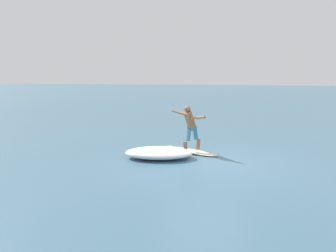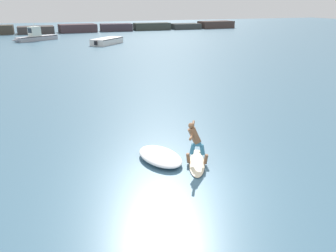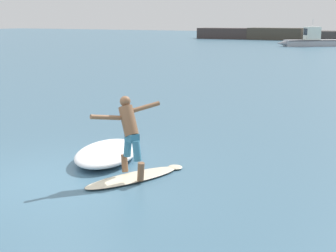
{
  "view_description": "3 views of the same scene",
  "coord_description": "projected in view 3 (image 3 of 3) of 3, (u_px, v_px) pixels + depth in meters",
  "views": [
    {
      "loc": [
        -9.61,
        -1.9,
        2.58
      ],
      "look_at": [
        1.4,
        1.68,
        0.86
      ],
      "focal_mm": 35.0,
      "sensor_mm": 36.0,
      "label": 1
    },
    {
      "loc": [
        -3.63,
        -9.0,
        5.63
      ],
      "look_at": [
        0.72,
        2.39,
        1.02
      ],
      "focal_mm": 35.0,
      "sensor_mm": 36.0,
      "label": 2
    },
    {
      "loc": [
        5.91,
        -6.74,
        3.13
      ],
      "look_at": [
        1.08,
        2.59,
        0.69
      ],
      "focal_mm": 50.0,
      "sensor_mm": 36.0,
      "label": 3
    }
  ],
  "objects": [
    {
      "name": "wave_foam_at_tail",
      "position": [
        107.0,
        153.0,
        10.46
      ],
      "size": [
        1.81,
        2.43,
        0.35
      ],
      "color": "white",
      "rests_on": "ground"
    },
    {
      "name": "fishing_boat_near_jetty",
      "position": [
        312.0,
        41.0,
        52.35
      ],
      "size": [
        6.96,
        5.21,
        3.04
      ],
      "color": "#A9A9B1",
      "rests_on": "ground"
    },
    {
      "name": "surfer",
      "position": [
        129.0,
        130.0,
        9.14
      ],
      "size": [
        0.99,
        1.38,
        1.58
      ],
      "color": "brown",
      "rests_on": "surfboard"
    },
    {
      "name": "ground_plane",
      "position": [
        59.0,
        181.0,
        9.19
      ],
      "size": [
        200.0,
        200.0,
        0.0
      ],
      "primitive_type": "plane",
      "color": "#41687F"
    },
    {
      "name": "surfboard",
      "position": [
        134.0,
        177.0,
        9.3
      ],
      "size": [
        1.44,
        2.27,
        0.2
      ],
      "color": "beige",
      "rests_on": "ground"
    }
  ]
}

